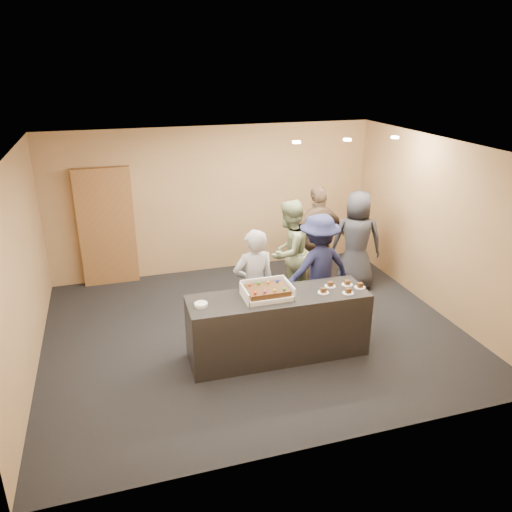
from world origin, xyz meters
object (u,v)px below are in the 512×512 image
Objects in this scene: serving_counter at (278,326)px; sheet_cake at (267,290)px; cake_box at (267,293)px; person_brown_extra at (318,238)px; person_navy_man at (318,268)px; person_sage_man at (289,252)px; person_dark_suit at (356,241)px; storage_cabinet at (107,227)px; plate_stack at (201,305)px; person_server_grey at (254,286)px.

sheet_cake is at bearing -178.81° from serving_counter.
person_brown_extra is (1.55, 1.91, -0.04)m from cake_box.
serving_counter is 1.43× the size of person_navy_man.
person_sage_man is 1.31m from person_dark_suit.
person_sage_man is 0.96× the size of person_brown_extra.
storage_cabinet is 4.34m from person_dark_suit.
person_dark_suit reaches higher than plate_stack.
sheet_cake is 1.74m from person_sage_man.
person_server_grey is 0.99× the size of person_navy_man.
storage_cabinet is at bearing 121.47° from sheet_cake.
storage_cabinet is at bearing 2.07° from person_dark_suit.
person_server_grey is (0.85, 0.52, -0.09)m from plate_stack.
person_navy_man is 0.92× the size of person_brown_extra.
plate_stack is at bearing 179.79° from sheet_cake.
person_brown_extra reaches higher than person_server_grey.
cake_box is 0.38× the size of person_server_grey.
person_sage_man is at bearing -135.19° from person_server_grey.
person_sage_man is at bearing 23.64° from person_brown_extra.
serving_counter is 2.43m from person_brown_extra.
person_brown_extra reaches higher than serving_counter.
storage_cabinet is 1.21× the size of person_sage_man.
storage_cabinet reaches higher than person_sage_man.
person_server_grey reaches higher than serving_counter.
storage_cabinet is 3.31m from plate_stack.
person_server_grey is at bearing 31.34° from plate_stack.
person_brown_extra is at bearing -19.11° from storage_cabinet.
sheet_cake is 3.18× the size of plate_stack.
plate_stack is 0.10× the size of person_sage_man.
person_sage_man is (1.73, 1.51, -0.05)m from plate_stack.
person_dark_suit is (1.30, 0.15, 0.01)m from person_sage_man.
person_dark_suit is at bearing 148.01° from person_brown_extra.
person_dark_suit reaches higher than person_sage_man.
person_server_grey reaches higher than cake_box.
person_dark_suit is (3.03, 1.66, -0.05)m from plate_stack.
storage_cabinet is at bearing -44.31° from person_navy_man.
person_navy_man reaches higher than sheet_cake.
sheet_cake is at bearing -0.21° from plate_stack.
cake_box is 0.36× the size of person_dark_suit.
serving_counter is 0.57m from sheet_cake.
storage_cabinet reaches higher than person_dark_suit.
cake_box is (-0.16, 0.02, 0.49)m from serving_counter.
serving_counter is 14.26× the size of plate_stack.
person_dark_suit is at bearing -155.77° from person_server_grey.
storage_cabinet is 3.24m from person_server_grey.
person_brown_extra is at bearing 174.32° from person_sage_man.
person_navy_man is at bearing 43.26° from serving_counter.
person_server_grey is 0.92× the size of person_brown_extra.
person_navy_man is (1.09, 0.82, -0.11)m from cake_box.
person_sage_man reaches higher than cake_box.
person_navy_man is at bearing 37.66° from sheet_cake.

